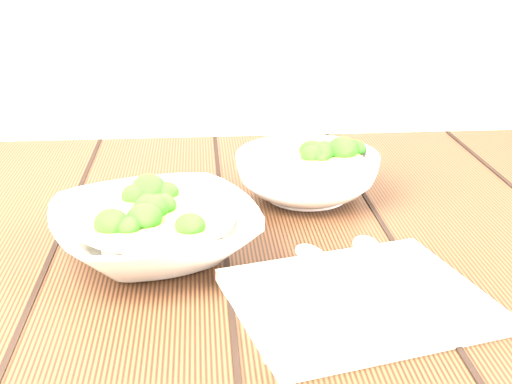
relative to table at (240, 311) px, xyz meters
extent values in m
cube|color=black|center=(0.00, 0.00, 0.10)|extent=(1.20, 0.80, 0.04)
cube|color=black|center=(0.54, 0.34, -0.28)|extent=(0.07, 0.07, 0.71)
imported|color=silver|center=(-0.10, -0.07, 0.15)|extent=(0.29, 0.29, 0.06)
cylinder|color=olive|center=(-0.10, -0.07, 0.17)|extent=(0.18, 0.18, 0.00)
ellipsoid|color=#267119|center=(-0.08, -0.06, 0.17)|extent=(0.04, 0.03, 0.03)
ellipsoid|color=#267119|center=(-0.09, -0.03, 0.17)|extent=(0.04, 0.03, 0.03)
ellipsoid|color=#267119|center=(-0.13, -0.02, 0.17)|extent=(0.04, 0.03, 0.03)
ellipsoid|color=#267119|center=(-0.13, -0.06, 0.17)|extent=(0.04, 0.03, 0.03)
ellipsoid|color=#267119|center=(-0.13, -0.10, 0.17)|extent=(0.04, 0.03, 0.03)
ellipsoid|color=#267119|center=(-0.10, -0.13, 0.17)|extent=(0.04, 0.03, 0.03)
ellipsoid|color=#267119|center=(-0.07, -0.09, 0.17)|extent=(0.04, 0.03, 0.03)
imported|color=silver|center=(0.10, 0.10, 0.15)|extent=(0.26, 0.26, 0.06)
cylinder|color=olive|center=(0.10, 0.10, 0.17)|extent=(0.16, 0.16, 0.00)
ellipsoid|color=#267119|center=(0.12, 0.10, 0.18)|extent=(0.03, 0.03, 0.03)
ellipsoid|color=#267119|center=(0.10, 0.13, 0.18)|extent=(0.03, 0.03, 0.03)
ellipsoid|color=#267119|center=(0.06, 0.11, 0.18)|extent=(0.03, 0.03, 0.03)
ellipsoid|color=#267119|center=(0.08, 0.08, 0.18)|extent=(0.03, 0.03, 0.03)
ellipsoid|color=#267119|center=(0.12, 0.07, 0.18)|extent=(0.03, 0.03, 0.03)
torus|color=black|center=(0.11, 0.10, 0.13)|extent=(0.11, 0.11, 0.02)
cube|color=#BFB59F|center=(0.11, -0.20, 0.13)|extent=(0.28, 0.25, 0.01)
cylinder|color=#B7AFA2|center=(0.09, -0.21, 0.14)|extent=(0.04, 0.15, 0.01)
ellipsoid|color=#B7AFA2|center=(0.07, -0.12, 0.14)|extent=(0.04, 0.06, 0.01)
cylinder|color=#B7AFA2|center=(0.13, -0.19, 0.14)|extent=(0.02, 0.15, 0.01)
ellipsoid|color=#B7AFA2|center=(0.14, -0.10, 0.14)|extent=(0.04, 0.06, 0.01)
camera|label=1|loc=(-0.05, -0.81, 0.48)|focal=50.00mm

